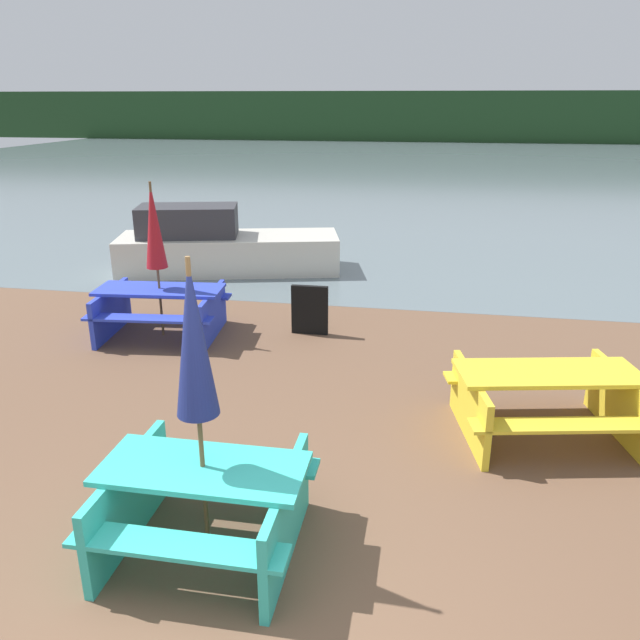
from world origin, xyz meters
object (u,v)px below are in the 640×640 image
Objects in this scene: picnic_table_yellow at (546,396)px; picnic_table_blue at (161,306)px; picnic_table_teal at (205,499)px; signboard at (310,310)px; umbrella_crimson at (154,226)px; boat at (221,247)px; umbrella_navy at (193,340)px.

picnic_table_blue is (-5.15, 2.09, 0.01)m from picnic_table_yellow.
signboard is at bearing 91.40° from picnic_table_teal.
picnic_table_teal is 0.69× the size of umbrella_crimson.
umbrella_crimson is at bearing -168.28° from signboard.
boat is (-0.32, 3.73, 0.05)m from picnic_table_blue.
umbrella_crimson reaches higher than signboard.
signboard is at bearing 91.40° from umbrella_navy.
boat is at bearing 94.88° from picnic_table_blue.
boat is at bearing 133.27° from picnic_table_yellow.
picnic_table_teal reaches higher than picnic_table_yellow.
boat is (-0.32, 3.73, -1.14)m from umbrella_crimson.
boat is at bearing 107.76° from umbrella_navy.
picnic_table_yellow is at bearing -40.30° from signboard.
umbrella_navy is at bearing 75.96° from picnic_table_teal.
umbrella_navy reaches higher than signboard.
umbrella_navy is (0.00, 0.00, 1.31)m from picnic_table_teal.
picnic_table_teal is at bearing -85.88° from boat.
picnic_table_teal is at bearing -104.04° from umbrella_navy.
picnic_table_teal reaches higher than picnic_table_blue.
boat is (-2.60, 8.12, 0.06)m from picnic_table_teal.
boat is (-2.60, 8.12, -1.26)m from umbrella_navy.
picnic_table_teal is 0.66× the size of umbrella_navy.
umbrella_crimson is 0.49× the size of boat.
signboard reaches higher than picnic_table_teal.
picnic_table_blue is 3.74m from boat.
picnic_table_blue is at bearing 157.96° from picnic_table_yellow.
picnic_table_yellow is at bearing 38.74° from picnic_table_teal.
picnic_table_blue is 2.61× the size of signboard.
picnic_table_blue is at bearing 75.96° from umbrella_crimson.
picnic_table_blue is 5.12m from umbrella_navy.
umbrella_crimson is 3.91m from boat.
umbrella_crimson reaches higher than boat.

